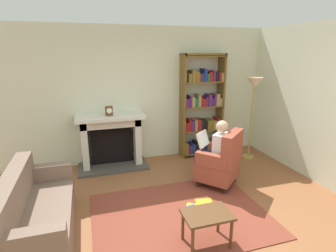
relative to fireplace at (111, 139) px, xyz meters
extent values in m
plane|color=brown|center=(0.73, -2.30, -0.56)|extent=(14.00, 14.00, 0.00)
cube|color=silver|center=(0.73, 0.25, 0.79)|extent=(5.60, 0.10, 2.70)
cube|color=silver|center=(3.38, -1.05, 0.79)|extent=(0.10, 5.20, 2.70)
cube|color=brown|center=(0.73, -2.00, -0.56)|extent=(2.40, 1.80, 0.01)
cube|color=#4C4742|center=(0.00, -0.12, -0.54)|extent=(1.32, 0.64, 0.05)
cube|color=black|center=(0.00, 0.10, -0.16)|extent=(0.80, 0.20, 0.70)
cube|color=silver|center=(-0.50, -0.02, -0.06)|extent=(0.12, 0.44, 0.99)
cube|color=silver|center=(0.50, -0.02, -0.06)|extent=(0.12, 0.44, 0.99)
cube|color=silver|center=(0.00, -0.02, 0.35)|extent=(1.12, 0.44, 0.16)
cube|color=silver|center=(0.00, -0.08, 0.46)|extent=(1.28, 0.56, 0.06)
cylinder|color=brown|center=(-0.02, -0.10, 0.58)|extent=(0.14, 0.14, 0.18)
cylinder|color=white|center=(-0.02, -0.16, 0.60)|extent=(0.10, 0.01, 0.10)
cube|color=brown|center=(1.50, 0.04, 0.53)|extent=(0.04, 0.32, 2.18)
cube|color=brown|center=(2.37, 0.04, 0.53)|extent=(0.04, 0.32, 2.18)
cube|color=brown|center=(1.93, 0.04, 1.60)|extent=(0.91, 0.32, 0.04)
cube|color=brown|center=(1.93, 0.04, -0.50)|extent=(0.87, 0.32, 0.02)
cube|color=brown|center=(1.56, 0.03, -0.36)|extent=(0.07, 0.26, 0.25)
cube|color=#4C1E59|center=(1.64, 0.03, -0.40)|extent=(0.07, 0.26, 0.18)
cube|color=navy|center=(1.73, 0.03, -0.39)|extent=(0.08, 0.26, 0.21)
cube|color=black|center=(1.81, 0.03, -0.36)|extent=(0.06, 0.26, 0.25)
cube|color=navy|center=(1.88, 0.03, -0.40)|extent=(0.07, 0.26, 0.18)
cube|color=#4C1E59|center=(1.94, 0.03, -0.37)|extent=(0.05, 0.26, 0.24)
cube|color=black|center=(2.00, 0.03, -0.40)|extent=(0.06, 0.26, 0.18)
cube|color=navy|center=(2.07, 0.03, -0.38)|extent=(0.09, 0.26, 0.21)
cube|color=#4C1E59|center=(2.15, 0.03, -0.39)|extent=(0.06, 0.26, 0.20)
cube|color=brown|center=(2.21, 0.03, -0.37)|extent=(0.06, 0.26, 0.25)
cube|color=#1E592D|center=(2.29, 0.03, -0.39)|extent=(0.08, 0.26, 0.20)
cube|color=brown|center=(1.93, 0.04, 0.01)|extent=(0.87, 0.32, 0.02)
cube|color=maroon|center=(1.57, 0.03, 0.12)|extent=(0.08, 0.26, 0.19)
cube|color=maroon|center=(1.63, 0.03, 0.15)|extent=(0.05, 0.26, 0.24)
cube|color=#4C1E59|center=(1.70, 0.03, 0.13)|extent=(0.07, 0.26, 0.21)
cube|color=#997F4C|center=(1.77, 0.03, 0.14)|extent=(0.06, 0.26, 0.23)
cube|color=maroon|center=(1.84, 0.03, 0.14)|extent=(0.08, 0.26, 0.23)
cube|color=black|center=(1.93, 0.03, 0.13)|extent=(0.08, 0.26, 0.21)
cube|color=black|center=(2.00, 0.03, 0.12)|extent=(0.06, 0.26, 0.20)
cube|color=brown|center=(2.07, 0.03, 0.13)|extent=(0.08, 0.26, 0.20)
cube|color=brown|center=(2.14, 0.03, 0.13)|extent=(0.05, 0.26, 0.20)
cube|color=#997F4C|center=(2.21, 0.03, 0.12)|extent=(0.07, 0.26, 0.18)
cube|color=maroon|center=(2.28, 0.03, 0.14)|extent=(0.04, 0.26, 0.24)
cube|color=brown|center=(1.93, 0.04, 0.53)|extent=(0.87, 0.32, 0.02)
cube|color=#4C1E59|center=(1.56, 0.03, 0.63)|extent=(0.08, 0.26, 0.18)
cube|color=#4C1E59|center=(1.63, 0.03, 0.66)|extent=(0.04, 0.26, 0.24)
cube|color=#997F4C|center=(1.69, 0.03, 0.64)|extent=(0.07, 0.26, 0.21)
cube|color=#1E592D|center=(1.77, 0.03, 0.63)|extent=(0.07, 0.26, 0.18)
cube|color=#997F4C|center=(1.83, 0.03, 0.67)|extent=(0.05, 0.26, 0.25)
cube|color=maroon|center=(1.89, 0.03, 0.63)|extent=(0.05, 0.26, 0.18)
cube|color=maroon|center=(1.94, 0.03, 0.62)|extent=(0.06, 0.26, 0.16)
cube|color=#4C1E59|center=(2.00, 0.03, 0.64)|extent=(0.04, 0.26, 0.20)
cube|color=#4C1E59|center=(2.07, 0.03, 0.66)|extent=(0.08, 0.26, 0.24)
cube|color=#4C1E59|center=(2.14, 0.03, 0.62)|extent=(0.04, 0.26, 0.16)
cube|color=#4C1E59|center=(2.18, 0.03, 0.66)|extent=(0.04, 0.26, 0.23)
cube|color=#997F4C|center=(2.25, 0.03, 0.66)|extent=(0.08, 0.26, 0.25)
cube|color=#997F4C|center=(2.32, 0.03, 0.62)|extent=(0.05, 0.26, 0.16)
cube|color=brown|center=(1.93, 0.04, 1.04)|extent=(0.87, 0.32, 0.02)
cube|color=black|center=(1.54, 0.03, 1.17)|extent=(0.04, 0.26, 0.22)
cube|color=brown|center=(1.61, 0.03, 1.14)|extent=(0.06, 0.26, 0.17)
cube|color=brown|center=(1.69, 0.03, 1.17)|extent=(0.09, 0.26, 0.24)
cube|color=brown|center=(1.77, 0.03, 1.16)|extent=(0.07, 0.26, 0.20)
cube|color=maroon|center=(1.83, 0.03, 1.14)|extent=(0.04, 0.26, 0.17)
cube|color=navy|center=(1.88, 0.03, 1.14)|extent=(0.04, 0.26, 0.17)
cube|color=navy|center=(1.94, 0.03, 1.18)|extent=(0.06, 0.26, 0.26)
cube|color=#1E592D|center=(2.00, 0.03, 1.13)|extent=(0.05, 0.26, 0.16)
cube|color=maroon|center=(2.06, 0.03, 1.15)|extent=(0.07, 0.26, 0.19)
cube|color=#4C1E59|center=(2.14, 0.03, 1.16)|extent=(0.06, 0.26, 0.21)
cube|color=black|center=(2.21, 0.03, 1.16)|extent=(0.06, 0.26, 0.20)
cube|color=maroon|center=(2.27, 0.03, 1.15)|extent=(0.04, 0.26, 0.19)
cube|color=#997F4C|center=(2.32, 0.03, 1.14)|extent=(0.05, 0.26, 0.17)
cube|color=brown|center=(1.93, 0.04, 1.56)|extent=(0.87, 0.32, 0.02)
cylinder|color=#331E14|center=(1.67, -0.97, -0.50)|extent=(0.05, 0.05, 0.12)
cylinder|color=#331E14|center=(1.28, -1.31, -0.50)|extent=(0.05, 0.05, 0.12)
cylinder|color=#331E14|center=(1.98, -1.33, -0.50)|extent=(0.05, 0.05, 0.12)
cylinder|color=#331E14|center=(1.60, -1.67, -0.50)|extent=(0.05, 0.05, 0.12)
cube|color=#964331|center=(1.63, -1.32, -0.29)|extent=(0.88, 0.87, 0.30)
cube|color=#964331|center=(1.79, -1.50, 0.13)|extent=(0.58, 0.54, 0.55)
cube|color=#964331|center=(1.84, -1.14, -0.03)|extent=(0.45, 0.48, 0.22)
cube|color=#964331|center=(1.43, -1.50, -0.03)|extent=(0.45, 0.48, 0.22)
cube|color=silver|center=(1.67, -1.36, 0.11)|extent=(0.37, 0.36, 0.50)
sphere|color=#D8AD8C|center=(1.67, -1.36, 0.48)|extent=(0.20, 0.20, 0.20)
cube|color=#191E3F|center=(1.59, -1.15, -0.09)|extent=(0.36, 0.38, 0.12)
cube|color=#191E3F|center=(1.47, -1.26, -0.09)|extent=(0.36, 0.38, 0.12)
cylinder|color=#191E3F|center=(1.47, -1.01, -0.35)|extent=(0.10, 0.10, 0.42)
cylinder|color=#191E3F|center=(1.35, -1.12, -0.35)|extent=(0.10, 0.10, 0.42)
cube|color=white|center=(1.45, -1.11, 0.21)|extent=(0.34, 0.32, 0.25)
cube|color=#7B6354|center=(-1.03, -1.94, -0.36)|extent=(0.70, 1.70, 0.40)
cube|color=#7B6354|center=(-1.30, -1.94, 0.06)|extent=(0.20, 1.70, 0.45)
cube|color=#7B6354|center=(-1.03, -2.71, -0.04)|extent=(0.70, 0.16, 0.24)
cube|color=#7B6354|center=(-1.03, -1.17, -0.04)|extent=(0.70, 0.16, 0.24)
cube|color=brown|center=(0.82, -2.64, -0.15)|extent=(0.56, 0.39, 0.03)
cylinder|color=brown|center=(0.58, -2.79, -0.37)|extent=(0.04, 0.04, 0.39)
cylinder|color=brown|center=(1.06, -2.79, -0.37)|extent=(0.04, 0.04, 0.39)
cylinder|color=brown|center=(0.58, -2.49, -0.37)|extent=(0.04, 0.04, 0.39)
cylinder|color=brown|center=(1.06, -2.49, -0.37)|extent=(0.04, 0.04, 0.39)
cube|color=#334CA5|center=(0.93, -1.96, -0.53)|extent=(0.16, 0.20, 0.03)
cube|color=gold|center=(1.16, -1.85, -0.53)|extent=(0.28, 0.24, 0.03)
cube|color=gold|center=(0.96, -1.90, -0.54)|extent=(0.25, 0.24, 0.03)
cylinder|color=#B7933F|center=(2.84, -0.45, -0.55)|extent=(0.24, 0.24, 0.03)
cylinder|color=#B7933F|center=(2.84, -0.45, 0.21)|extent=(0.03, 0.03, 1.48)
cone|color=beige|center=(2.84, -0.45, 1.04)|extent=(0.32, 0.32, 0.22)
camera|label=1|loc=(-0.40, -5.06, 1.66)|focal=28.50mm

